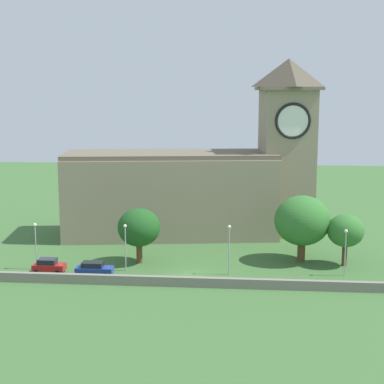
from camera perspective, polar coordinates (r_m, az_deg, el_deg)
ground_plane at (r=89.23m, az=0.81°, el=-5.17°), size 200.00×200.00×0.00m
church at (r=94.38m, az=0.76°, el=0.99°), size 41.10×16.79×28.02m
quay_barrier at (r=70.70m, az=-0.36°, el=-8.70°), size 51.53×0.70×1.18m
car_red at (r=77.86m, az=-13.71°, el=-6.97°), size 4.07×2.22×1.88m
car_blue at (r=75.54m, az=-9.47°, el=-7.36°), size 4.71×2.24×1.82m
streetlamp_west_end at (r=78.99m, az=-14.93°, el=-4.33°), size 0.44×0.44×6.18m
streetlamp_west_mid at (r=76.21m, az=-6.48°, el=-4.57°), size 0.44×0.44×6.17m
streetlamp_central at (r=74.18m, az=3.62°, el=-4.79°), size 0.44×0.44×6.46m
streetlamp_east_mid at (r=76.06m, az=14.66°, el=-4.93°), size 0.44×0.44×6.03m
tree_churchyard at (r=80.42m, az=14.66°, el=-3.66°), size 4.85×4.85×6.99m
tree_by_tower at (r=80.95m, az=10.63°, el=-2.75°), size 7.53×7.53×9.11m
tree_riverside_east at (r=79.38m, az=-5.16°, el=-3.46°), size 5.72×5.72×7.50m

